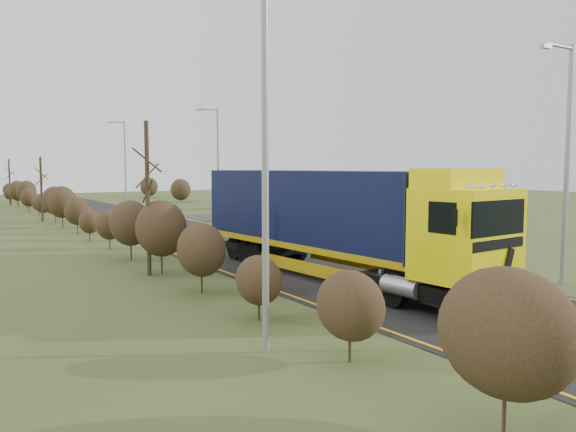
# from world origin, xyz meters

# --- Properties ---
(ground) EXTENTS (160.00, 160.00, 0.00)m
(ground) POSITION_xyz_m (0.00, 0.00, 0.00)
(ground) COLOR #36451D
(ground) RESTS_ON ground
(road) EXTENTS (8.00, 120.00, 0.02)m
(road) POSITION_xyz_m (0.00, 10.00, 0.01)
(road) COLOR black
(road) RESTS_ON ground
(layby) EXTENTS (6.00, 18.00, 0.02)m
(layby) POSITION_xyz_m (6.50, 20.00, 0.01)
(layby) COLOR #2C2A27
(layby) RESTS_ON ground
(lane_markings) EXTENTS (7.52, 116.00, 0.01)m
(lane_markings) POSITION_xyz_m (0.00, 9.69, 0.03)
(lane_markings) COLOR orange
(lane_markings) RESTS_ON road
(hedgerow) EXTENTS (2.24, 102.04, 6.05)m
(hedgerow) POSITION_xyz_m (-6.00, 7.89, 1.62)
(hedgerow) COLOR black
(hedgerow) RESTS_ON ground
(lorry) EXTENTS (3.53, 15.34, 4.23)m
(lorry) POSITION_xyz_m (-0.82, -0.55, 2.40)
(lorry) COLOR black
(lorry) RESTS_ON ground
(car_red_hatchback) EXTENTS (2.85, 4.31, 1.36)m
(car_red_hatchback) POSITION_xyz_m (7.24, 20.23, 0.68)
(car_red_hatchback) COLOR #9E1407
(car_red_hatchback) RESTS_ON ground
(car_blue_sedan) EXTENTS (3.10, 5.08, 1.58)m
(car_blue_sedan) POSITION_xyz_m (8.34, 20.61, 0.79)
(car_blue_sedan) COLOR #0A0E3A
(car_blue_sedan) RESTS_ON ground
(streetlight_near) EXTENTS (1.83, 0.18, 8.58)m
(streetlight_near) POSITION_xyz_m (5.69, -5.62, 4.72)
(streetlight_near) COLOR gray
(streetlight_near) RESTS_ON ground
(streetlight_mid) EXTENTS (1.90, 0.18, 8.92)m
(streetlight_mid) POSITION_xyz_m (5.59, 23.63, 4.91)
(streetlight_mid) COLOR gray
(streetlight_mid) RESTS_ON ground
(streetlight_far) EXTENTS (1.99, 0.19, 9.37)m
(streetlight_far) POSITION_xyz_m (4.48, 45.63, 5.17)
(streetlight_far) COLOR gray
(streetlight_far) RESTS_ON ground
(left_pole) EXTENTS (0.16, 0.16, 9.41)m
(left_pole) POSITION_xyz_m (-7.20, -6.45, 4.70)
(left_pole) COLOR gray
(left_pole) RESTS_ON ground
(speed_sign) EXTENTS (0.72, 0.10, 2.60)m
(speed_sign) POSITION_xyz_m (4.20, 10.87, 1.84)
(speed_sign) COLOR gray
(speed_sign) RESTS_ON ground
(warning_board) EXTENTS (0.77, 0.11, 2.03)m
(warning_board) POSITION_xyz_m (5.80, 21.50, 1.25)
(warning_board) COLOR gray
(warning_board) RESTS_ON ground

